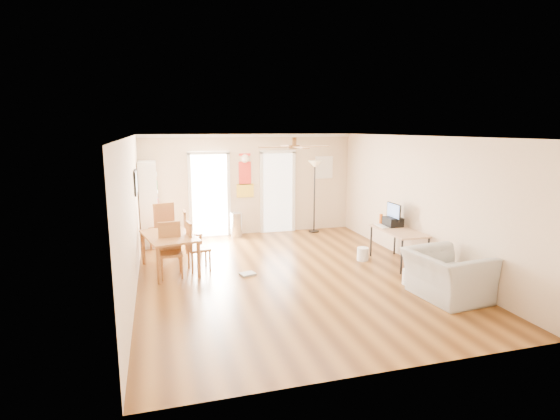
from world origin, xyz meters
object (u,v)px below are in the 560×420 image
object	(u,v)px
torchiere_lamp	(314,197)
computer_desk	(398,247)
dining_chair_near	(171,251)
armchair	(447,275)
dining_chair_right_a	(193,231)
printer	(393,222)
trash_can	(236,225)
bookshelf	(149,204)
wastebasket_b	(409,277)
dining_chair_far	(162,227)
dining_chair_right_b	(199,246)
dining_table	(170,253)
wastebasket_a	(363,254)

from	to	relation	value
torchiere_lamp	computer_desk	distance (m)	3.23
dining_chair_near	armchair	size ratio (longest dim) A/B	0.84
dining_chair_right_a	printer	bearing A→B (deg)	-112.75
trash_can	computer_desk	world-z (taller)	computer_desk
bookshelf	wastebasket_b	bearing A→B (deg)	-55.61
dining_chair_far	wastebasket_b	size ratio (longest dim) A/B	4.10
dining_chair_near	trash_can	size ratio (longest dim) A/B	1.58
bookshelf	trash_can	xyz separation A→B (m)	(2.10, 0.18, -0.68)
dining_chair_right_b	dining_chair_far	bearing A→B (deg)	15.66
dining_chair_right_b	dining_table	bearing A→B (deg)	70.00
dining_chair_far	computer_desk	size ratio (longest dim) A/B	0.85
dining_chair_right_a	armchair	world-z (taller)	dining_chair_right_a
wastebasket_a	wastebasket_b	size ratio (longest dim) A/B	1.01
dining_table	dining_chair_right_b	distance (m)	0.58
dining_chair_right_a	bookshelf	bearing A→B (deg)	46.59
bookshelf	dining_table	world-z (taller)	bookshelf
wastebasket_a	wastebasket_b	bearing A→B (deg)	-84.38
dining_chair_far	wastebasket_a	world-z (taller)	dining_chair_far
dining_table	dining_chair_right_b	size ratio (longest dim) A/B	1.47
dining_chair_far	torchiere_lamp	distance (m)	4.06
dining_chair_near	trash_can	bearing A→B (deg)	55.58
bookshelf	dining_chair_near	world-z (taller)	bookshelf
bookshelf	dining_chair_far	distance (m)	0.82
wastebasket_a	bookshelf	bearing A→B (deg)	149.37
dining_table	trash_can	bearing A→B (deg)	53.12
dining_chair_right_b	wastebasket_b	world-z (taller)	dining_chair_right_b
torchiere_lamp	dining_chair_near	bearing A→B (deg)	-145.15
dining_table	torchiere_lamp	world-z (taller)	torchiere_lamp
bookshelf	armchair	distance (m)	6.73
dining_chair_right_a	wastebasket_b	distance (m)	4.77
bookshelf	torchiere_lamp	bearing A→B (deg)	-10.88
dining_table	armchair	distance (m)	5.07
computer_desk	armchair	bearing A→B (deg)	-96.77
computer_desk	wastebasket_b	xyz separation A→B (m)	(-0.45, -1.14, -0.21)
torchiere_lamp	wastebasket_b	size ratio (longest dim) A/B	6.97
printer	armchair	bearing A→B (deg)	-99.00
dining_table	printer	distance (m)	4.64
dining_chair_right_a	printer	world-z (taller)	dining_chair_right_a
trash_can	bookshelf	bearing A→B (deg)	-175.24
torchiere_lamp	armchair	world-z (taller)	torchiere_lamp
computer_desk	wastebasket_a	world-z (taller)	computer_desk
dining_chair_right_b	trash_can	xyz separation A→B (m)	(1.17, 2.42, -0.17)
trash_can	wastebasket_a	xyz separation A→B (m)	(2.20, -2.73, -0.18)
dining_chair_far	printer	bearing A→B (deg)	140.69
dining_chair_near	computer_desk	size ratio (longest dim) A/B	0.76
dining_chair_right_b	wastebasket_a	distance (m)	3.41
bookshelf	computer_desk	bearing A→B (deg)	-44.06
computer_desk	bookshelf	bearing A→B (deg)	149.12
dining_chair_far	armchair	xyz separation A→B (m)	(4.42, -4.15, -0.17)
dining_chair_right_b	computer_desk	size ratio (longest dim) A/B	0.74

